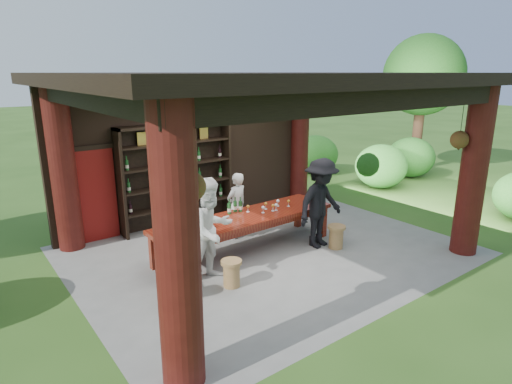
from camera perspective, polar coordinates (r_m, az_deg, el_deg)
ground at (r=8.81m, az=1.57°, el=-7.79°), size 90.00×90.00×0.00m
pavilion at (r=8.52m, az=-0.18°, el=6.39°), size 7.50×6.00×3.60m
wine_shelf at (r=10.03m, az=-10.44°, el=2.15°), size 2.73×0.41×2.40m
tasting_table at (r=8.55m, az=-1.38°, el=-3.92°), size 3.92×1.10×0.75m
stool_near_left at (r=7.35m, az=-3.28°, el=-10.68°), size 0.36×0.36×0.47m
stool_near_right at (r=8.99m, az=10.64°, el=-5.81°), size 0.37×0.37×0.48m
stool_far_left at (r=7.00m, az=-10.55°, el=-12.42°), size 0.35×0.35×0.46m
host at (r=9.23m, az=-2.59°, el=-1.86°), size 0.59×0.44×1.46m
guest_woman at (r=7.34m, az=-6.02°, el=-5.06°), size 0.99×0.83×1.84m
guest_man at (r=8.82m, az=8.61°, el=-1.49°), size 1.27×0.82×1.86m
table_bottles at (r=8.70m, az=-2.82°, el=-1.74°), size 0.34×0.14×0.31m
table_glasses at (r=8.88m, az=1.94°, el=-1.90°), size 0.98×0.33×0.15m
napkin_basket at (r=7.84m, az=-7.31°, el=-4.50°), size 0.26×0.19×0.14m
shrubs at (r=10.51m, az=4.08°, el=-0.66°), size 16.52×8.20×1.36m
trees at (r=11.69m, az=12.18°, el=14.68°), size 21.35×9.43×4.80m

